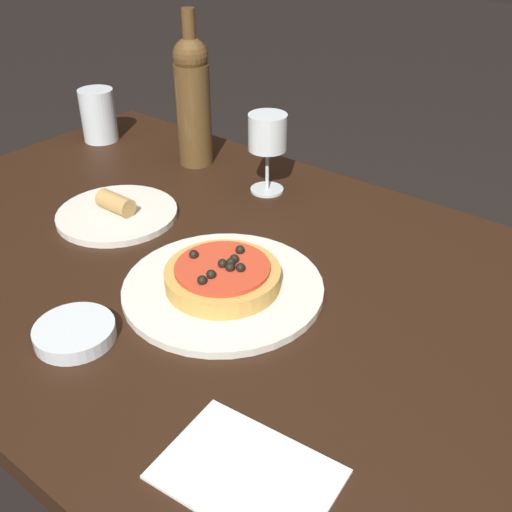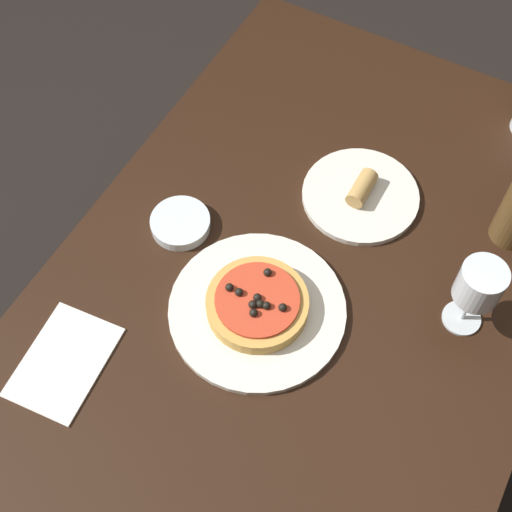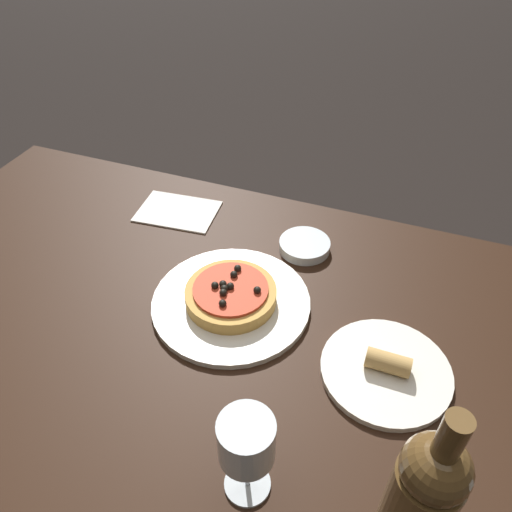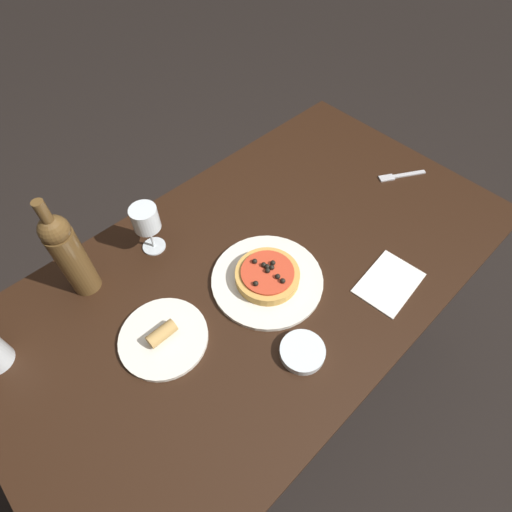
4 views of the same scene
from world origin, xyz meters
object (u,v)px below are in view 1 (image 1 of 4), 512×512
Objects in this scene: wine_bottle at (193,99)px; side_plate at (117,213)px; dinner_plate at (223,288)px; dining_table at (253,328)px; water_cup at (98,115)px; pizza at (223,276)px; wine_glass at (268,136)px; side_bowl at (75,333)px.

wine_bottle is 1.45× the size of side_plate.
dining_table is at bearing 64.96° from dinner_plate.
dining_table is 12.49× the size of water_cup.
pizza is at bearing -24.33° from water_cup.
wine_glass is 0.49× the size of wine_bottle.
pizza is at bearing -63.60° from wine_glass.
dinner_plate is 2.53× the size of water_cup.
side_plate reaches higher than dinner_plate.
pizza reaches higher than side_bowl.
side_plate is (0.32, -0.22, -0.05)m from water_cup.
side_plate is at bearing 178.40° from dining_table.
water_cup reaches higher than dinner_plate.
dinner_plate is 0.96× the size of wine_bottle.
dinner_plate reaches higher than dining_table.
pizza is (-0.02, -0.04, 0.12)m from dining_table.
pizza is (0.00, -0.00, 0.02)m from dinner_plate.
dining_table is 0.29m from side_bowl.
wine_bottle is (-0.20, 0.01, 0.03)m from wine_glass.
water_cup is at bearing 155.67° from pizza.
dinner_plate is 0.22m from side_bowl.
side_bowl is (-0.08, -0.20, 0.00)m from dinner_plate.
dining_table is at bearing 67.06° from side_bowl.
dinner_plate is 1.38× the size of side_plate.
pizza reaches higher than dinner_plate.
pizza reaches higher than side_plate.
side_plate is (-0.21, 0.26, -0.00)m from side_bowl.
dinner_plate is 0.30m from side_plate.
dinner_plate is (-0.02, -0.04, 0.10)m from dining_table.
wine_bottle is 2.65× the size of water_cup.
dining_table is 13.63× the size of side_bowl.
wine_bottle is (-0.35, 0.32, 0.13)m from dinner_plate.
wine_bottle is at bearing 175.77° from wine_glass.
wine_glass is 0.31m from side_plate.
wine_bottle reaches higher than water_cup.
side_bowl is at bearing -82.45° from wine_glass.
side_bowl is at bearing -112.94° from dining_table.
water_cup reaches higher than side_plate.
side_bowl reaches higher than dinner_plate.
dining_table is 9.55× the size of wine_glass.
wine_bottle is 0.28m from water_cup.
pizza is 1.58× the size of side_bowl.
wine_glass is 0.71× the size of side_plate.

